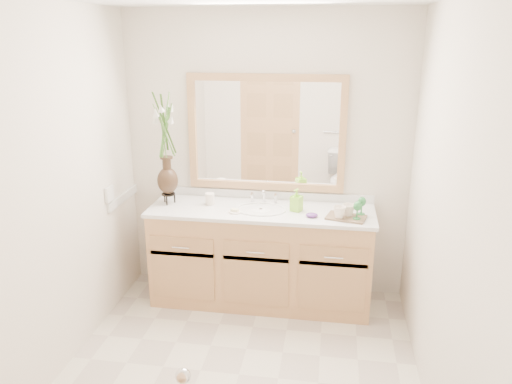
% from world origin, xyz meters
% --- Properties ---
extents(floor, '(2.60, 2.60, 0.00)m').
position_xyz_m(floor, '(0.00, 0.00, 0.00)').
color(floor, beige).
rests_on(floor, ground).
extents(wall_back, '(2.40, 0.02, 2.40)m').
position_xyz_m(wall_back, '(0.00, 1.30, 1.20)').
color(wall_back, beige).
rests_on(wall_back, floor).
extents(wall_front, '(2.40, 0.02, 2.40)m').
position_xyz_m(wall_front, '(0.00, -1.30, 1.20)').
color(wall_front, beige).
rests_on(wall_front, floor).
extents(wall_left, '(0.02, 2.60, 2.40)m').
position_xyz_m(wall_left, '(-1.20, 0.00, 1.20)').
color(wall_left, beige).
rests_on(wall_left, floor).
extents(wall_right, '(0.02, 2.60, 2.40)m').
position_xyz_m(wall_right, '(1.20, 0.00, 1.20)').
color(wall_right, beige).
rests_on(wall_right, floor).
extents(vanity, '(1.80, 0.55, 0.80)m').
position_xyz_m(vanity, '(0.00, 1.01, 0.40)').
color(vanity, tan).
rests_on(vanity, floor).
extents(counter, '(1.84, 0.57, 0.03)m').
position_xyz_m(counter, '(0.00, 1.01, 0.82)').
color(counter, silver).
rests_on(counter, vanity).
extents(sink, '(0.38, 0.34, 0.23)m').
position_xyz_m(sink, '(0.00, 1.00, 0.78)').
color(sink, white).
rests_on(sink, counter).
extents(mirror, '(1.32, 0.04, 0.97)m').
position_xyz_m(mirror, '(0.00, 1.28, 1.41)').
color(mirror, white).
rests_on(mirror, wall_back).
extents(switch_plate, '(0.02, 0.12, 0.12)m').
position_xyz_m(switch_plate, '(-1.19, 0.76, 0.98)').
color(switch_plate, white).
rests_on(switch_plate, wall_left).
extents(door, '(0.80, 0.03, 2.00)m').
position_xyz_m(door, '(-0.30, -1.29, 1.00)').
color(door, tan).
rests_on(door, floor).
extents(flower_vase, '(0.20, 0.20, 0.83)m').
position_xyz_m(flower_vase, '(-0.79, 1.04, 1.40)').
color(flower_vase, black).
rests_on(flower_vase, counter).
extents(tumbler, '(0.08, 0.08, 0.10)m').
position_xyz_m(tumbler, '(-0.44, 1.06, 0.88)').
color(tumbler, white).
rests_on(tumbler, counter).
extents(soap_dish, '(0.10, 0.10, 0.03)m').
position_xyz_m(soap_dish, '(-0.20, 0.89, 0.84)').
color(soap_dish, white).
rests_on(soap_dish, counter).
extents(soap_bottle, '(0.10, 0.10, 0.16)m').
position_xyz_m(soap_bottle, '(0.29, 1.02, 0.91)').
color(soap_bottle, '#8CDF34').
rests_on(soap_bottle, counter).
extents(purple_dish, '(0.12, 0.11, 0.03)m').
position_xyz_m(purple_dish, '(0.42, 0.89, 0.85)').
color(purple_dish, '#522673').
rests_on(purple_dish, counter).
extents(tray, '(0.33, 0.26, 0.01)m').
position_xyz_m(tray, '(0.68, 0.91, 0.84)').
color(tray, brown).
rests_on(tray, counter).
extents(mug_left, '(0.12, 0.12, 0.10)m').
position_xyz_m(mug_left, '(0.63, 0.87, 0.89)').
color(mug_left, white).
rests_on(mug_left, tray).
extents(mug_right, '(0.12, 0.11, 0.10)m').
position_xyz_m(mug_right, '(0.70, 0.93, 0.89)').
color(mug_right, white).
rests_on(mug_right, tray).
extents(goblet_front, '(0.06, 0.06, 0.14)m').
position_xyz_m(goblet_front, '(0.76, 0.87, 0.94)').
color(goblet_front, '#287A38').
rests_on(goblet_front, tray).
extents(goblet_back, '(0.06, 0.06, 0.14)m').
position_xyz_m(goblet_back, '(0.80, 0.97, 0.94)').
color(goblet_back, '#287A38').
rests_on(goblet_back, tray).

